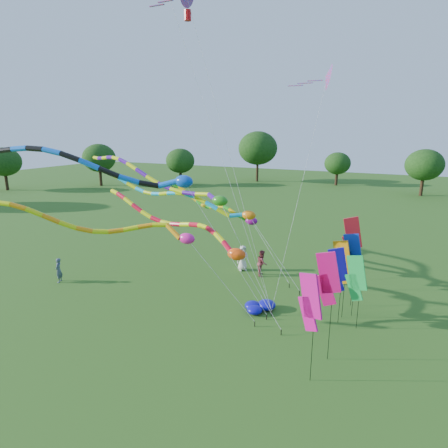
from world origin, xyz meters
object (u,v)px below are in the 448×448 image
at_px(blue_nylon_heap, 258,308).
at_px(tube_kite_red, 186,228).
at_px(tube_kite_orange, 109,225).
at_px(person_a, 243,258).
at_px(person_b, 59,270).
at_px(person_c, 262,263).

bearing_deg(blue_nylon_heap, tube_kite_red, 173.19).
bearing_deg(tube_kite_orange, person_a, 50.55).
relative_size(tube_kite_red, blue_nylon_heap, 7.76).
distance_m(tube_kite_red, tube_kite_orange, 5.26).
bearing_deg(blue_nylon_heap, person_b, -172.85).
distance_m(tube_kite_red, person_c, 6.64).
relative_size(person_a, person_c, 1.02).
bearing_deg(tube_kite_red, blue_nylon_heap, 11.47).
relative_size(blue_nylon_heap, person_b, 1.07).
xyz_separation_m(person_a, person_c, (1.60, -0.31, -0.02)).
bearing_deg(person_b, tube_kite_orange, 41.76).
bearing_deg(person_c, blue_nylon_heap, 179.47).
bearing_deg(tube_kite_red, person_b, -146.84).
distance_m(person_a, person_b, 12.64).
distance_m(tube_kite_red, person_b, 9.56).
relative_size(tube_kite_orange, person_c, 6.97).
xyz_separation_m(blue_nylon_heap, person_a, (-3.32, 5.67, 0.68)).
distance_m(blue_nylon_heap, person_a, 6.60).
bearing_deg(tube_kite_red, person_c, 74.28).
xyz_separation_m(tube_kite_red, tube_kite_orange, (-1.44, -4.93, 1.13)).
height_order(person_b, person_c, person_c).
xyz_separation_m(tube_kite_red, person_a, (1.62, 5.08, -3.29)).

